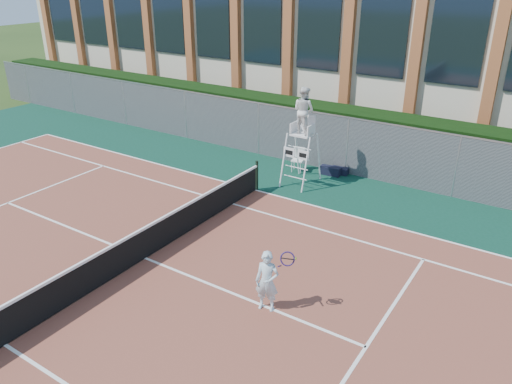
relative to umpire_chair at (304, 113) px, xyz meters
The scene contains 12 objects.
ground 7.59m from the umpire_chair, 98.16° to the right, with size 120.00×120.00×0.00m, color #233814.
apron 6.67m from the umpire_chair, 99.49° to the right, with size 36.00×20.00×0.01m, color #0B3324.
tennis_court 7.59m from the umpire_chair, 98.16° to the right, with size 23.77×10.97×0.02m, color brown.
tennis_net 7.42m from the umpire_chair, 98.16° to the right, with size 0.10×11.30×1.10m.
fence 2.54m from the umpire_chair, 119.99° to the left, with size 40.00×0.06×2.20m, color #595E60, non-canonical shape.
hedge 3.48m from the umpire_chair, 108.91° to the left, with size 40.00×1.40×2.20m, color black.
building 11.05m from the umpire_chair, 95.30° to the left, with size 45.00×10.60×8.22m.
umpire_chair is the anchor object (origin of this frame).
plastic_chair 2.40m from the umpire_chair, 124.49° to the left, with size 0.52×0.52×0.94m.
sports_bag_near 2.83m from the umpire_chair, 65.14° to the left, with size 0.78×0.31×0.33m, color black.
sports_bag_far 3.06m from the umpire_chair, 61.22° to the left, with size 0.66×0.29×0.26m, color black.
tennis_player 7.90m from the umpire_chair, 67.32° to the right, with size 0.90×0.66×1.53m.
Camera 1 is at (8.96, -8.11, 7.29)m, focal length 35.00 mm.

